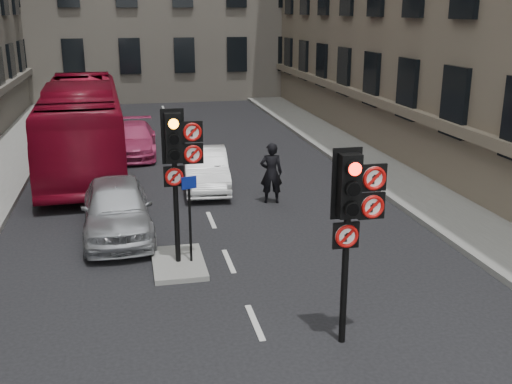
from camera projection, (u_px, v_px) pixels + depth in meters
name	position (u px, v px, depth m)	size (l,w,h in m)	color
ground	(281.00, 383.00, 9.66)	(120.00, 120.00, 0.00)	black
pavement_right	(387.00, 169.00, 22.31)	(3.00, 50.00, 0.16)	gray
centre_island	(178.00, 263.00, 14.08)	(1.20, 2.00, 0.12)	gray
signal_near	(353.00, 206.00, 10.13)	(0.91, 0.40, 3.58)	black
signal_far	(178.00, 154.00, 13.32)	(0.91, 0.40, 3.58)	black
car_silver	(117.00, 208.00, 15.82)	(1.78, 4.43, 1.51)	#A5A7AC
car_white	(206.00, 169.00, 20.06)	(1.40, 4.01, 1.32)	white
car_pink	(134.00, 140.00, 24.65)	(1.81, 4.46, 1.29)	#C0386C
bus_red	(82.00, 125.00, 22.48)	(2.71, 11.58, 3.23)	maroon
motorcycle	(217.00, 176.00, 19.74)	(0.49, 1.72, 1.03)	black
motorcyclist	(271.00, 173.00, 18.43)	(0.69, 0.46, 1.90)	black
info_sign	(190.00, 207.00, 13.66)	(0.35, 0.15, 2.07)	black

